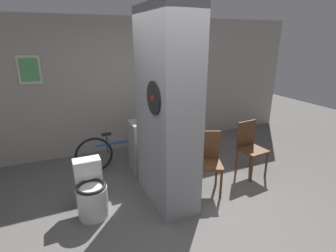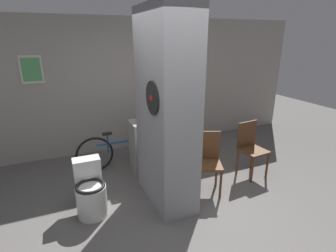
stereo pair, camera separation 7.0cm
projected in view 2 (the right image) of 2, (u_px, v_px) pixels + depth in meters
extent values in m
plane|color=#5B5956|center=(180.00, 221.00, 3.35)|extent=(14.00, 14.00, 0.00)
cube|color=gray|center=(124.00, 86.00, 5.22)|extent=(8.00, 0.06, 2.60)
cube|color=beige|center=(31.00, 70.00, 4.46)|extent=(0.36, 0.02, 0.48)
cube|color=#4C9959|center=(31.00, 70.00, 4.45)|extent=(0.30, 0.01, 0.39)
cube|color=beige|center=(192.00, 70.00, 5.65)|extent=(0.44, 0.02, 0.34)
cube|color=#E0CC4C|center=(193.00, 70.00, 5.64)|extent=(0.36, 0.01, 0.28)
cube|color=gray|center=(166.00, 112.00, 3.42)|extent=(0.50, 1.10, 2.60)
cylinder|color=black|center=(152.00, 98.00, 3.05)|extent=(0.03, 0.40, 0.40)
cylinder|color=red|center=(151.00, 98.00, 3.04)|extent=(0.01, 0.07, 0.07)
cube|color=gray|center=(164.00, 143.00, 4.66)|extent=(1.17, 0.44, 0.88)
cylinder|color=silver|center=(92.00, 201.00, 3.40)|extent=(0.39, 0.39, 0.42)
torus|color=black|center=(90.00, 186.00, 3.33)|extent=(0.38, 0.38, 0.04)
cube|color=silver|center=(87.00, 168.00, 3.51)|extent=(0.35, 0.20, 0.28)
cylinder|color=#4C2D19|center=(197.00, 185.00, 3.74)|extent=(0.04, 0.04, 0.43)
cylinder|color=#4C2D19|center=(221.00, 185.00, 3.75)|extent=(0.04, 0.04, 0.43)
cylinder|color=#4C2D19|center=(195.00, 173.00, 4.06)|extent=(0.04, 0.04, 0.43)
cylinder|color=#4C2D19|center=(216.00, 173.00, 4.07)|extent=(0.04, 0.04, 0.43)
cube|color=#4C2D19|center=(208.00, 165.00, 3.83)|extent=(0.51, 0.51, 0.04)
cube|color=#4C2D19|center=(207.00, 145.00, 3.92)|extent=(0.37, 0.18, 0.44)
cylinder|color=#4C2D19|center=(252.00, 170.00, 4.15)|extent=(0.04, 0.04, 0.43)
cylinder|color=#4C2D19|center=(267.00, 166.00, 4.31)|extent=(0.04, 0.04, 0.43)
cylinder|color=#4C2D19|center=(237.00, 162.00, 4.44)|extent=(0.04, 0.04, 0.43)
cylinder|color=#4C2D19|center=(252.00, 158.00, 4.59)|extent=(0.04, 0.04, 0.43)
cube|color=#4C2D19|center=(253.00, 151.00, 4.30)|extent=(0.43, 0.43, 0.04)
cube|color=#4C2D19|center=(247.00, 134.00, 4.37)|extent=(0.39, 0.07, 0.44)
torus|color=black|center=(95.00, 155.00, 4.47)|extent=(0.64, 0.04, 0.64)
torus|color=black|center=(147.00, 146.00, 4.82)|extent=(0.64, 0.04, 0.64)
cylinder|color=#194C8C|center=(121.00, 142.00, 4.59)|extent=(0.86, 0.04, 0.04)
cylinder|color=#194C8C|center=(108.00, 144.00, 4.51)|extent=(0.03, 0.03, 0.33)
cylinder|color=#194C8C|center=(144.00, 138.00, 4.75)|extent=(0.03, 0.03, 0.30)
cube|color=black|center=(107.00, 134.00, 4.45)|extent=(0.16, 0.06, 0.04)
cylinder|color=#262626|center=(144.00, 131.00, 4.70)|extent=(0.03, 0.42, 0.03)
cylinder|color=#267233|center=(155.00, 116.00, 4.42)|extent=(0.07, 0.07, 0.16)
cylinder|color=#267233|center=(155.00, 109.00, 4.38)|extent=(0.03, 0.03, 0.07)
sphere|color=#333333|center=(155.00, 107.00, 4.36)|extent=(0.03, 0.03, 0.03)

